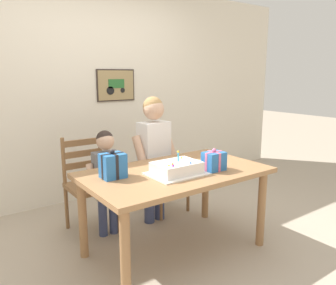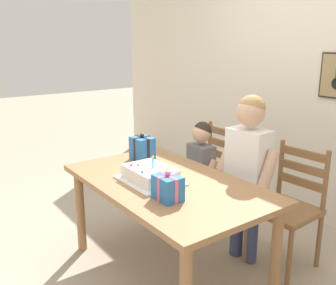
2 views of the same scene
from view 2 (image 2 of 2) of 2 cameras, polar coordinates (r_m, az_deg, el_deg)
ground_plane at (r=3.00m, az=-0.20°, el=-18.83°), size 20.00×20.00×0.00m
back_wall at (r=3.76m, az=21.45°, el=8.38°), size 6.40×0.11×2.60m
dining_table at (r=2.70m, az=-0.21°, el=-7.59°), size 1.52×0.89×0.72m
birthday_cake at (r=2.64m, az=-2.71°, el=-4.84°), size 0.44×0.34×0.19m
gift_box_red_large at (r=3.10m, az=-3.86°, el=-0.92°), size 0.18×0.15×0.23m
gift_box_beside_cake at (r=2.34m, az=-0.03°, el=-6.77°), size 0.18×0.14×0.19m
chair_left at (r=3.55m, az=6.46°, el=-4.87°), size 0.42×0.42×0.92m
chair_right at (r=3.02m, az=17.52°, el=-9.13°), size 0.44×0.44×0.92m
child_older at (r=2.89m, az=11.81°, el=-3.02°), size 0.48×0.28×1.30m
child_younger at (r=3.31m, az=4.89°, el=-3.66°), size 0.37×0.22×1.01m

